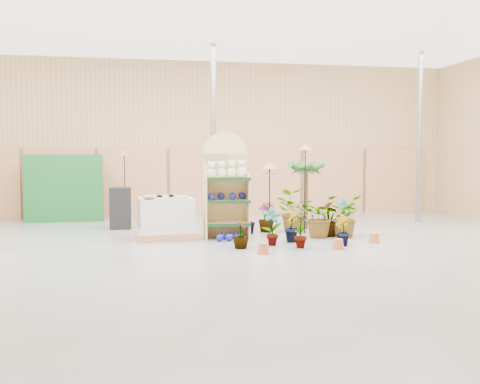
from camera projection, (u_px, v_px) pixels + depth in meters
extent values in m
cube|color=slate|center=(239.00, 254.00, 9.87)|extent=(15.00, 12.00, 0.10)
cube|color=white|center=(239.00, 0.00, 9.55)|extent=(15.00, 12.00, 0.10)
cube|color=tan|center=(202.00, 139.00, 15.65)|extent=(15.00, 0.10, 4.50)
cylinder|color=gray|center=(420.00, 137.00, 14.13)|extent=(0.14, 0.14, 4.50)
cylinder|color=gray|center=(214.00, 136.00, 13.15)|extent=(0.14, 0.14, 4.50)
cube|color=#BB7B52|center=(60.00, 183.00, 14.90)|extent=(1.90, 0.06, 2.00)
cube|color=#BB7B52|center=(133.00, 182.00, 15.25)|extent=(1.90, 0.06, 2.00)
cube|color=#BB7B52|center=(203.00, 182.00, 15.61)|extent=(1.90, 0.06, 2.00)
cube|color=#BB7B52|center=(269.00, 181.00, 15.97)|extent=(1.90, 0.06, 2.00)
cube|color=#BB7B52|center=(333.00, 181.00, 16.32)|extent=(1.90, 0.06, 2.00)
cube|color=#BB7B52|center=(394.00, 180.00, 16.68)|extent=(1.90, 0.06, 2.00)
cube|color=tan|center=(225.00, 195.00, 11.67)|extent=(0.97, 0.16, 1.82)
cylinder|color=tan|center=(225.00, 153.00, 11.61)|extent=(0.97, 0.16, 0.96)
cube|color=tan|center=(227.00, 223.00, 11.44)|extent=(0.96, 0.60, 0.04)
cube|color=#0F3819|center=(229.00, 225.00, 11.18)|extent=(0.92, 0.10, 0.06)
cube|color=tan|center=(227.00, 201.00, 11.41)|extent=(0.96, 0.60, 0.04)
cube|color=#0F3819|center=(229.00, 202.00, 11.15)|extent=(0.92, 0.10, 0.06)
cube|color=tan|center=(227.00, 178.00, 11.37)|extent=(0.96, 0.60, 0.04)
cube|color=#0F3819|center=(229.00, 179.00, 11.11)|extent=(0.92, 0.10, 0.06)
cube|color=tan|center=(206.00, 206.00, 11.33)|extent=(0.08, 0.54, 1.39)
cube|color=tan|center=(248.00, 206.00, 11.50)|extent=(0.08, 0.54, 1.39)
sphere|color=beige|center=(212.00, 173.00, 11.37)|extent=(0.19, 0.19, 0.19)
sphere|color=beige|center=(212.00, 165.00, 11.36)|extent=(0.15, 0.15, 0.15)
sphere|color=beige|center=(222.00, 173.00, 11.41)|extent=(0.20, 0.20, 0.20)
sphere|color=beige|center=(222.00, 165.00, 11.40)|extent=(0.15, 0.15, 0.15)
sphere|color=beige|center=(232.00, 172.00, 11.45)|extent=(0.21, 0.21, 0.21)
sphere|color=beige|center=(231.00, 164.00, 11.44)|extent=(0.15, 0.15, 0.15)
sphere|color=beige|center=(241.00, 172.00, 11.49)|extent=(0.22, 0.22, 0.22)
sphere|color=beige|center=(241.00, 164.00, 11.47)|extent=(0.15, 0.15, 0.15)
sphere|color=navy|center=(211.00, 197.00, 11.32)|extent=(0.16, 0.16, 0.16)
sphere|color=navy|center=(221.00, 196.00, 11.49)|extent=(0.16, 0.16, 0.16)
sphere|color=navy|center=(233.00, 196.00, 11.40)|extent=(0.16, 0.16, 0.16)
sphere|color=navy|center=(242.00, 196.00, 11.57)|extent=(0.16, 0.16, 0.16)
sphere|color=navy|center=(220.00, 238.00, 11.03)|extent=(0.15, 0.15, 0.15)
sphere|color=navy|center=(223.00, 236.00, 11.28)|extent=(0.15, 0.15, 0.15)
sphere|color=navy|center=(229.00, 238.00, 11.06)|extent=(0.15, 0.15, 0.15)
sphere|color=navy|center=(232.00, 236.00, 11.32)|extent=(0.15, 0.15, 0.15)
sphere|color=navy|center=(238.00, 237.00, 11.10)|extent=(0.15, 0.15, 0.15)
sphere|color=navy|center=(241.00, 235.00, 11.35)|extent=(0.15, 0.15, 0.15)
cube|color=#BB7B52|center=(166.00, 235.00, 11.43)|extent=(1.31, 1.13, 0.15)
cube|color=white|center=(166.00, 215.00, 11.40)|extent=(1.20, 1.02, 0.72)
cylinder|color=#B2AC88|center=(153.00, 198.00, 11.18)|extent=(0.41, 0.41, 0.04)
cylinder|color=#B2AC88|center=(166.00, 198.00, 11.22)|extent=(0.41, 0.41, 0.04)
cylinder|color=#B2AC88|center=(178.00, 197.00, 11.27)|extent=(0.41, 0.41, 0.04)
cylinder|color=#B2AC88|center=(153.00, 197.00, 11.48)|extent=(0.41, 0.41, 0.04)
cylinder|color=#B2AC88|center=(165.00, 196.00, 11.52)|extent=(0.41, 0.41, 0.04)
cylinder|color=#B2AC88|center=(177.00, 196.00, 11.57)|extent=(0.41, 0.41, 0.04)
cube|color=black|center=(121.00, 218.00, 12.93)|extent=(0.50, 0.50, 0.50)
cube|color=black|center=(120.00, 198.00, 12.89)|extent=(0.50, 0.50, 0.50)
cube|color=#166127|center=(64.00, 188.00, 14.23)|extent=(2.00, 0.30, 1.80)
cylinder|color=gray|center=(221.00, 184.00, 12.76)|extent=(0.05, 0.05, 2.20)
cube|color=#D20005|center=(221.00, 146.00, 12.65)|extent=(0.50, 0.03, 0.40)
cylinder|color=black|center=(269.00, 208.00, 10.80)|extent=(0.02, 0.02, 1.41)
cylinder|color=#B86034|center=(270.00, 174.00, 10.76)|extent=(0.30, 0.30, 0.02)
cone|color=#B86034|center=(270.00, 165.00, 10.74)|extent=(0.34, 0.34, 0.14)
cylinder|color=black|center=(305.00, 194.00, 12.14)|extent=(0.02, 0.02, 1.80)
cylinder|color=#B86034|center=(305.00, 154.00, 12.07)|extent=(0.30, 0.30, 0.02)
cone|color=#B86034|center=(305.00, 147.00, 12.06)|extent=(0.34, 0.34, 0.14)
cylinder|color=black|center=(125.00, 192.00, 13.66)|extent=(0.02, 0.02, 1.67)
cylinder|color=#B86034|center=(124.00, 159.00, 13.60)|extent=(0.30, 0.30, 0.02)
cone|color=#B86034|center=(124.00, 153.00, 13.59)|extent=(0.34, 0.34, 0.14)
cylinder|color=brown|center=(306.00, 200.00, 12.88)|extent=(0.10, 0.10, 1.38)
imported|color=#2B6227|center=(272.00, 226.00, 10.52)|extent=(0.43, 0.31, 0.76)
imported|color=#2B6227|center=(291.00, 226.00, 10.97)|extent=(0.36, 0.41, 0.64)
imported|color=#2B6227|center=(319.00, 216.00, 11.60)|extent=(1.07, 1.08, 0.91)
imported|color=#2B6227|center=(328.00, 218.00, 11.72)|extent=(0.55, 0.55, 0.80)
imported|color=#2B6227|center=(344.00, 215.00, 12.59)|extent=(0.41, 0.28, 0.76)
imported|color=#2B6227|center=(249.00, 221.00, 12.07)|extent=(0.41, 0.41, 0.59)
imported|color=#2B6227|center=(292.00, 211.00, 12.37)|extent=(1.15, 1.14, 0.97)
imported|color=#2B6227|center=(241.00, 234.00, 10.19)|extent=(0.36, 0.36, 0.55)
imported|color=#2B6227|center=(301.00, 228.00, 10.23)|extent=(0.37, 0.46, 0.76)
imported|color=#2B6227|center=(342.00, 231.00, 10.51)|extent=(0.32, 0.37, 0.58)
imported|color=#2B6227|center=(343.00, 216.00, 11.67)|extent=(1.04, 1.06, 0.90)
imported|color=#2B6227|center=(266.00, 217.00, 12.39)|extent=(0.52, 0.52, 0.68)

